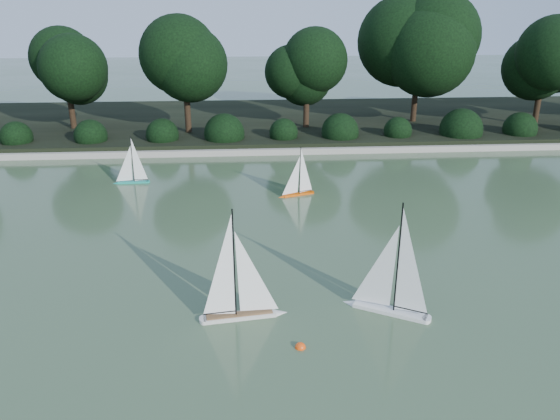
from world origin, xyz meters
name	(u,v)px	position (x,y,z in m)	size (l,w,h in m)	color
ground	(327,308)	(0.00, 0.00, 0.00)	(80.00, 80.00, 0.00)	#31472A
pond_coping	(283,151)	(0.00, 9.00, 0.09)	(40.00, 0.35, 0.18)	gray
far_bank	(274,122)	(0.00, 13.00, 0.15)	(40.00, 8.00, 0.30)	black
tree_line	(314,57)	(1.23, 11.44, 2.64)	(26.31, 3.93, 4.39)	black
shrub_hedge	(280,133)	(0.00, 9.90, 0.45)	(29.10, 1.10, 1.10)	black
sailboat_white_a	(384,294)	(0.84, -0.15, 0.30)	(1.28, 0.84, 1.88)	silver
sailboat_white_b	(246,300)	(-1.24, -0.17, 0.28)	(1.34, 0.38, 1.82)	silver
sailboat_orange	(295,187)	(0.02, 5.17, 0.20)	(0.93, 0.44, 1.29)	#F15608
sailboat_teal	(129,175)	(-4.15, 6.43, 0.20)	(0.96, 0.19, 1.30)	#189782
race_buoy	(300,348)	(-0.51, -1.00, 0.00)	(0.15, 0.15, 0.15)	#FF4A0D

